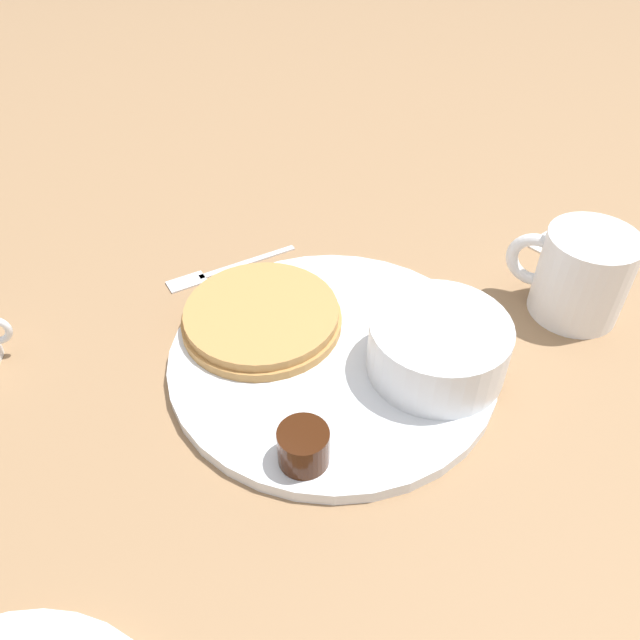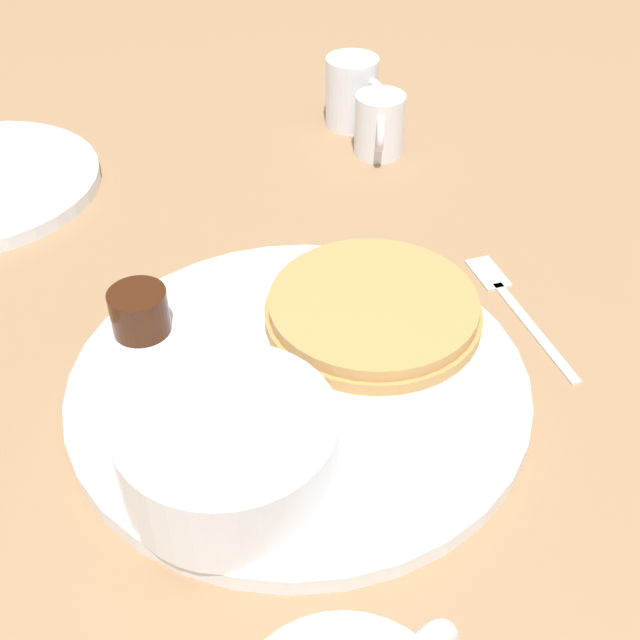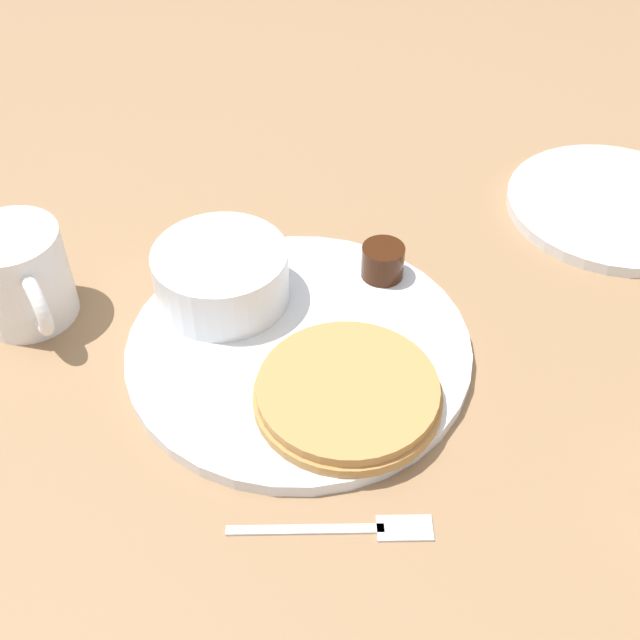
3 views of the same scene
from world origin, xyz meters
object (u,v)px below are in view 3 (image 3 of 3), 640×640
at_px(plate, 299,348).
at_px(fork, 355,528).
at_px(bowl, 221,273).
at_px(coffee_mug, 21,277).

xyz_separation_m(plate, fork, (-0.17, 0.04, -0.00)).
height_order(plate, fork, plate).
distance_m(plate, bowl, 0.09).
bearing_deg(coffee_mug, bowl, -114.13).
xyz_separation_m(bowl, coffee_mug, (0.07, 0.15, 0.00)).
height_order(bowl, coffee_mug, coffee_mug).
bearing_deg(bowl, plate, -157.59).
distance_m(plate, coffee_mug, 0.24).
bearing_deg(fork, bowl, -1.53).
bearing_deg(plate, coffee_mug, 51.29).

